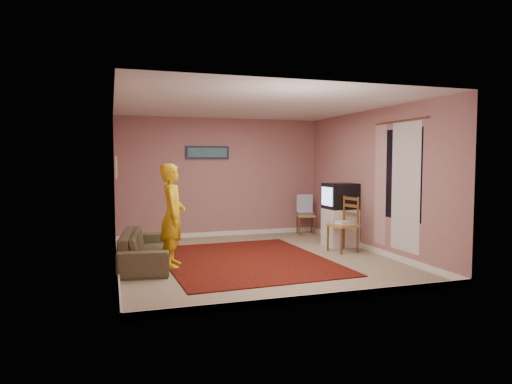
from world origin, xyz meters
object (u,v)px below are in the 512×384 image
object	(u,v)px
chair_a	(306,211)
person	(173,215)
chair_b	(343,218)
tv_cabinet	(340,227)
crt_tv	(340,196)
sofa	(146,248)

from	to	relation	value
chair_a	person	size ratio (longest dim) A/B	0.29
chair_b	chair_a	bearing A→B (deg)	164.75
tv_cabinet	crt_tv	bearing A→B (deg)	-178.96
chair_b	person	bearing A→B (deg)	-96.32
chair_a	chair_b	bearing A→B (deg)	-81.16
tv_cabinet	chair_a	distance (m)	1.53
crt_tv	sofa	xyz separation A→B (m)	(-3.74, -0.54, -0.71)
tv_cabinet	person	distance (m)	3.46
person	crt_tv	bearing A→B (deg)	-65.81
chair_b	sofa	world-z (taller)	chair_b
tv_cabinet	crt_tv	distance (m)	0.62
crt_tv	chair_b	size ratio (longest dim) A/B	1.08
chair_b	sofa	size ratio (longest dim) A/B	0.29
crt_tv	chair_b	world-z (taller)	crt_tv
chair_a	person	distance (m)	4.01
tv_cabinet	chair_b	distance (m)	0.62
chair_b	person	world-z (taller)	person
chair_a	person	world-z (taller)	person
tv_cabinet	crt_tv	size ratio (longest dim) A/B	1.23
crt_tv	chair_a	world-z (taller)	crt_tv
tv_cabinet	sofa	distance (m)	3.79
crt_tv	chair_b	distance (m)	0.67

